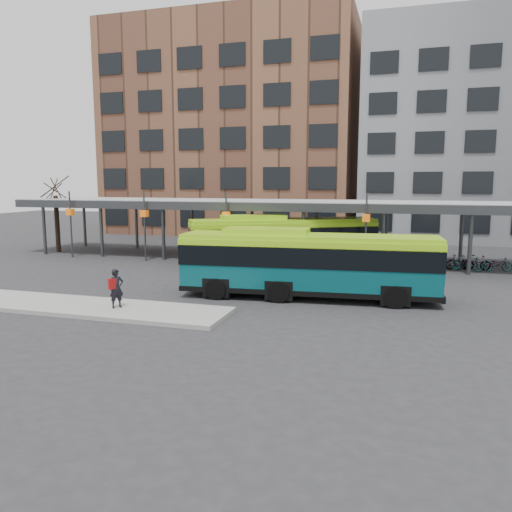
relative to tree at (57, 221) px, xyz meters
The scene contains 10 objects.
ground 21.77m from the tree, 33.69° to the right, with size 120.00×120.00×0.00m, color #28282B.
boarding_island 19.67m from the tree, 50.19° to the right, with size 14.00×3.00×0.18m, color gray.
canopy 18.03m from the tree, ahead, with size 40.00×6.53×4.80m.
tree is the anchor object (origin of this frame).
building_brick 23.18m from the tree, 68.20° to the left, with size 26.00×14.00×22.00m, color brown.
building_grey 40.17m from the tree, 30.47° to the left, with size 24.00×14.00×20.00m, color slate.
bus_front 24.18m from the tree, 24.99° to the right, with size 12.11×3.53×3.29m.
bus_rear 18.71m from the tree, ahead, with size 11.88×8.22×3.36m.
pedestrian 21.06m from the tree, 45.66° to the right, with size 0.68×0.72×1.66m.
bike_rack 30.22m from the tree, ahead, with size 4.78×1.49×0.96m.
Camera 1 is at (8.23, -21.07, 5.46)m, focal length 35.00 mm.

